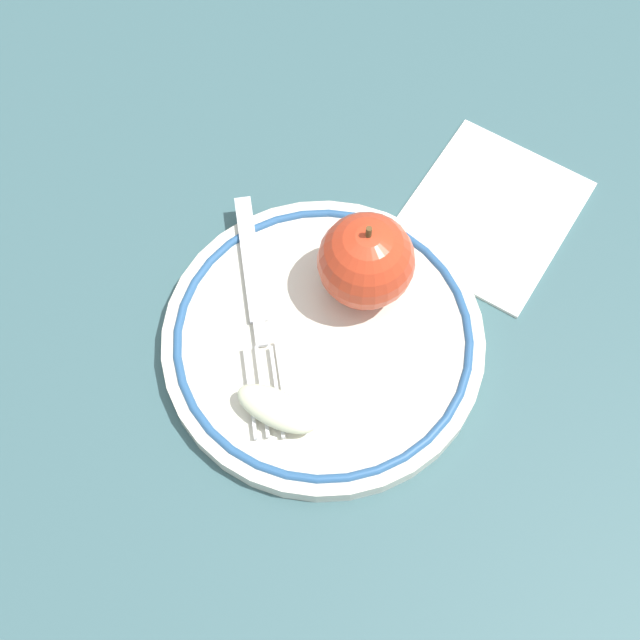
# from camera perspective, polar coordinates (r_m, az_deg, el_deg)

# --- Properties ---
(ground_plane) EXTENTS (2.00, 2.00, 0.00)m
(ground_plane) POSITION_cam_1_polar(r_m,az_deg,el_deg) (0.62, -0.21, -2.18)
(ground_plane) COLOR #385C60
(plate) EXTENTS (0.22, 0.22, 0.02)m
(plate) POSITION_cam_1_polar(r_m,az_deg,el_deg) (0.62, 0.00, -1.16)
(plate) COLOR silver
(plate) RESTS_ON ground_plane
(apple_red_whole) EXTENTS (0.07, 0.07, 0.07)m
(apple_red_whole) POSITION_cam_1_polar(r_m,az_deg,el_deg) (0.60, 2.70, 3.95)
(apple_red_whole) COLOR red
(apple_red_whole) RESTS_ON plate
(apple_slice_front) EXTENTS (0.03, 0.06, 0.02)m
(apple_slice_front) POSITION_cam_1_polar(r_m,az_deg,el_deg) (0.58, -2.80, -5.70)
(apple_slice_front) COLOR beige
(apple_slice_front) RESTS_ON plate
(fork) EXTENTS (0.15, 0.15, 0.00)m
(fork) POSITION_cam_1_polar(r_m,az_deg,el_deg) (0.62, -4.09, 1.10)
(fork) COLOR silver
(fork) RESTS_ON plate
(napkin_folded) EXTENTS (0.14, 0.12, 0.01)m
(napkin_folded) POSITION_cam_1_polar(r_m,az_deg,el_deg) (0.69, 10.82, 6.77)
(napkin_folded) COLOR white
(napkin_folded) RESTS_ON ground_plane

